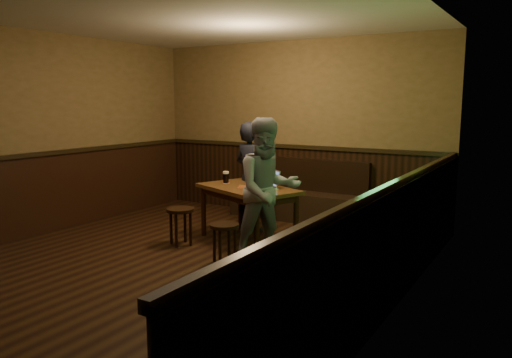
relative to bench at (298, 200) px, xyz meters
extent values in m
cube|color=black|center=(-0.20, -2.75, -0.32)|extent=(5.00, 6.00, 0.02)
cube|color=beige|center=(-0.20, -2.75, 2.50)|extent=(5.00, 6.00, 0.02)
cube|color=olive|center=(-0.20, 0.26, 1.09)|extent=(5.00, 0.02, 2.80)
cube|color=olive|center=(-2.71, -2.75, 1.09)|extent=(0.02, 6.00, 2.80)
cube|color=olive|center=(2.31, -2.75, 1.09)|extent=(0.02, 6.00, 2.80)
cube|color=black|center=(-0.20, 0.23, 0.24)|extent=(4.98, 0.04, 1.10)
cube|color=black|center=(-2.68, -2.75, 0.24)|extent=(0.04, 5.98, 1.10)
cube|color=black|center=(2.28, -2.75, 0.24)|extent=(0.04, 5.98, 1.10)
cube|color=black|center=(-0.20, 0.20, 0.82)|extent=(4.98, 0.06, 0.06)
cube|color=black|center=(-2.65, -2.75, 0.82)|extent=(0.06, 5.98, 0.06)
cube|color=black|center=(2.25, -2.75, 0.82)|extent=(0.06, 5.98, 0.06)
cube|color=black|center=(0.00, -0.04, -0.09)|extent=(2.20, 0.50, 0.45)
cube|color=black|center=(0.00, 0.16, 0.39)|extent=(2.20, 0.10, 0.50)
cube|color=brown|center=(0.00, -1.49, 0.40)|extent=(1.57, 1.24, 0.05)
cube|color=black|center=(0.00, -1.49, 0.33)|extent=(1.41, 1.08, 0.08)
cube|color=maroon|center=(0.00, -1.49, 0.43)|extent=(0.34, 0.34, 0.00)
cylinder|color=black|center=(-0.68, -1.56, 0.03)|extent=(0.07, 0.07, 0.69)
cylinder|color=black|center=(-0.45, -0.98, 0.03)|extent=(0.07, 0.07, 0.69)
cylinder|color=black|center=(0.45, -2.01, 0.03)|extent=(0.07, 0.07, 0.69)
cylinder|color=black|center=(0.68, -1.43, 0.03)|extent=(0.07, 0.07, 0.69)
cylinder|color=black|center=(-0.65, -2.09, 0.15)|extent=(0.44, 0.44, 0.04)
cylinder|color=black|center=(-0.52, -2.05, -0.08)|extent=(0.04, 0.04, 0.47)
cylinder|color=black|center=(-0.69, -1.95, -0.08)|extent=(0.04, 0.04, 0.47)
cylinder|color=black|center=(-0.79, -2.12, -0.08)|extent=(0.04, 0.04, 0.47)
cylinder|color=black|center=(-0.62, -2.22, -0.08)|extent=(0.04, 0.04, 0.47)
cylinder|color=black|center=(0.25, -2.39, 0.13)|extent=(0.40, 0.40, 0.04)
cylinder|color=black|center=(0.38, -2.36, -0.09)|extent=(0.04, 0.04, 0.44)
cylinder|color=black|center=(0.22, -2.26, -0.09)|extent=(0.04, 0.04, 0.44)
cylinder|color=black|center=(0.12, -2.42, -0.09)|extent=(0.04, 0.04, 0.44)
cylinder|color=black|center=(0.28, -2.52, -0.09)|extent=(0.04, 0.04, 0.44)
cylinder|color=#B62916|center=(-0.42, -1.39, 0.43)|extent=(0.11, 0.11, 0.00)
cylinder|color=silver|center=(-0.42, -1.39, 0.43)|extent=(0.09, 0.09, 0.00)
cylinder|color=black|center=(-0.42, -1.39, 0.50)|extent=(0.08, 0.08, 0.13)
cylinder|color=beige|center=(-0.42, -1.39, 0.58)|extent=(0.08, 0.08, 0.03)
cylinder|color=#B62916|center=(-0.04, -1.38, 0.43)|extent=(0.10, 0.10, 0.00)
cylinder|color=silver|center=(-0.04, -1.38, 0.43)|extent=(0.08, 0.08, 0.00)
cylinder|color=black|center=(-0.04, -1.38, 0.49)|extent=(0.07, 0.07, 0.12)
cylinder|color=beige|center=(-0.04, -1.38, 0.56)|extent=(0.08, 0.08, 0.03)
cylinder|color=#B62916|center=(0.34, -1.69, 0.43)|extent=(0.11, 0.11, 0.00)
cylinder|color=silver|center=(0.34, -1.69, 0.43)|extent=(0.09, 0.09, 0.00)
cylinder|color=black|center=(0.34, -1.69, 0.49)|extent=(0.08, 0.08, 0.13)
cylinder|color=beige|center=(0.34, -1.69, 0.57)|extent=(0.08, 0.08, 0.03)
cube|color=silver|center=(0.22, -1.41, 0.43)|extent=(0.40, 0.38, 0.02)
cube|color=#B2B2B7|center=(0.22, -1.41, 0.44)|extent=(0.34, 0.32, 0.00)
cube|color=silver|center=(0.29, -1.32, 0.55)|extent=(0.30, 0.25, 0.21)
cube|color=#506195|center=(0.28, -1.33, 0.55)|extent=(0.27, 0.22, 0.18)
cube|color=silver|center=(0.37, -1.83, 0.43)|extent=(0.26, 0.26, 0.00)
imported|color=black|center=(-0.28, -0.97, 0.47)|extent=(0.64, 0.50, 1.57)
imported|color=gray|center=(0.61, -2.02, 0.52)|extent=(0.99, 1.03, 1.67)
camera|label=1|loc=(3.44, -6.95, 1.53)|focal=35.00mm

